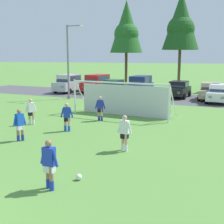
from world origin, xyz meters
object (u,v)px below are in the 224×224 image
at_px(player_striker_near, 49,165).
at_px(parked_car_slot_center, 140,85).
at_px(soccer_goal, 123,98).
at_px(parked_car_slot_center_right, 179,89).
at_px(parked_car_slot_center_left, 113,87).
at_px(player_trailing_back, 125,133).
at_px(parked_car_slot_right, 210,91).
at_px(player_defender_far, 31,112).
at_px(player_winger_left, 67,117).
at_px(soccer_ball, 79,177).
at_px(parked_car_slot_far_right, 220,93).
at_px(player_midfield_center, 100,109).
at_px(street_lamp, 70,61).
at_px(parked_car_slot_far_left, 69,83).
at_px(player_winger_right, 20,125).
at_px(parked_car_slot_left, 97,83).

distance_m(player_striker_near, parked_car_slot_center, 24.89).
height_order(soccer_goal, parked_car_slot_center_right, soccer_goal).
distance_m(parked_car_slot_center_left, parked_car_slot_center_right, 7.19).
bearing_deg(parked_car_slot_center_right, player_trailing_back, -83.98).
bearing_deg(parked_car_slot_right, soccer_goal, -112.30).
distance_m(player_striker_near, player_defender_far, 9.97).
relative_size(soccer_goal, player_defender_far, 4.57).
height_order(player_striker_near, player_winger_left, same).
xyz_separation_m(soccer_ball, parked_car_slot_far_right, (2.38, 21.09, 0.77)).
bearing_deg(parked_car_slot_right, player_defender_far, -117.80).
distance_m(player_winger_left, parked_car_slot_center, 17.56).
bearing_deg(player_midfield_center, parked_car_slot_center_left, 111.54).
height_order(player_winger_left, street_lamp, street_lamp).
bearing_deg(street_lamp, player_winger_left, -57.71).
bearing_deg(player_midfield_center, soccer_ball, -66.79).
height_order(player_trailing_back, parked_car_slot_center, parked_car_slot_center).
bearing_deg(player_midfield_center, parked_car_slot_far_left, 130.26).
bearing_deg(player_winger_left, parked_car_slot_center_right, 82.29).
relative_size(player_striker_near, parked_car_slot_center, 0.35).
height_order(soccer_goal, player_midfield_center, soccer_goal).
relative_size(parked_car_slot_center_left, parked_car_slot_center, 0.91).
height_order(player_trailing_back, street_lamp, street_lamp).
height_order(soccer_ball, parked_car_slot_center_right, parked_car_slot_center_right).
bearing_deg(soccer_ball, parked_car_slot_center_right, 94.75).
distance_m(player_midfield_center, parked_car_slot_right, 14.48).
bearing_deg(soccer_ball, parked_car_slot_far_right, 83.56).
xyz_separation_m(soccer_ball, street_lamp, (-11.66, 17.39, 3.68)).
xyz_separation_m(player_trailing_back, parked_car_slot_far_left, (-15.17, 18.54, 0.29)).
relative_size(soccer_ball, street_lamp, 0.03).
distance_m(player_defender_far, parked_car_slot_far_right, 17.74).
height_order(parked_car_slot_center_right, parked_car_slot_far_right, same).
xyz_separation_m(player_winger_right, parked_car_slot_left, (-6.52, 20.43, 0.29)).
distance_m(parked_car_slot_left, parked_car_slot_center_right, 9.89).
distance_m(player_striker_near, parked_car_slot_right, 23.71).
relative_size(player_midfield_center, parked_car_slot_right, 0.38).
relative_size(player_winger_right, parked_car_slot_center, 0.35).
bearing_deg(parked_car_slot_left, parked_car_slot_center, -2.51).
bearing_deg(player_defender_far, street_lamp, 111.34).
xyz_separation_m(parked_car_slot_far_right, street_lamp, (-14.04, -3.70, 2.91)).
xyz_separation_m(player_winger_right, parked_car_slot_far_left, (-9.76, 19.27, 0.29)).
distance_m(parked_car_slot_far_left, parked_car_slot_center, 8.87).
relative_size(parked_car_slot_far_left, parked_car_slot_far_right, 1.11).
height_order(player_defender_far, player_winger_left, same).
height_order(player_winger_left, parked_car_slot_center_right, parked_car_slot_center_right).
bearing_deg(player_trailing_back, soccer_ball, -91.90).
distance_m(parked_car_slot_center_right, street_lamp, 11.71).
height_order(player_striker_near, player_defender_far, same).
xyz_separation_m(parked_car_slot_center_left, parked_car_slot_center, (2.82, 1.07, 0.24)).
bearing_deg(parked_car_slot_far_right, parked_car_slot_left, 170.63).
distance_m(player_defender_far, player_trailing_back, 7.83).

